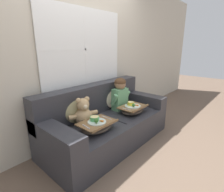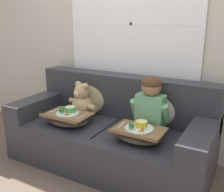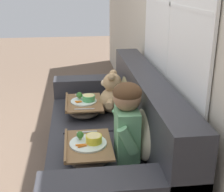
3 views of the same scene
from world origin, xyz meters
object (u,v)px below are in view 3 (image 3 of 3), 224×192
Objects in this scene: couch at (113,141)px; lap_tray_child at (88,150)px; throw_pillow_behind_teddy at (128,90)px; child_figure at (127,117)px; throw_pillow_behind_child at (147,128)px; lap_tray_teddy at (84,107)px; teddy_bear at (112,95)px.

couch reaches higher than lap_tray_child.
child_figure reaches higher than throw_pillow_behind_teddy.
child_figure is at bearing -10.36° from throw_pillow_behind_teddy.
throw_pillow_behind_child reaches higher than lap_tray_teddy.
child_figure is 1.28× the size of teddy_bear.
throw_pillow_behind_child reaches higher than throw_pillow_behind_teddy.
child_figure is at bearing 89.92° from lap_tray_child.
couch is 0.52m from throw_pillow_behind_child.
child_figure reaches higher than lap_tray_child.
throw_pillow_behind_teddy is 0.15m from teddy_bear.
child_figure reaches higher than throw_pillow_behind_child.
teddy_bear is 0.27m from lap_tray_teddy.
throw_pillow_behind_teddy is at bearing 169.64° from child_figure.
lap_tray_teddy is (0.00, -0.25, -0.10)m from teddy_bear.
throw_pillow_behind_teddy is at bearing -180.00° from throw_pillow_behind_child.
child_figure is (0.78, -0.14, 0.09)m from throw_pillow_behind_teddy.
throw_pillow_behind_teddy is at bearing 155.18° from couch.
lap_tray_teddy is at bearing -89.76° from teddy_bear.
couch is at bearing -174.45° from child_figure.
couch reaches higher than lap_tray_teddy.
throw_pillow_behind_child reaches higher than teddy_bear.
throw_pillow_behind_child is at bearing 10.63° from teddy_bear.
throw_pillow_behind_teddy reaches higher than lap_tray_teddy.
throw_pillow_behind_teddy is (-0.78, -0.00, 0.00)m from throw_pillow_behind_child.
child_figure is (0.39, 0.04, 0.38)m from couch.
couch is 4.51× the size of throw_pillow_behind_teddy.
throw_pillow_behind_child is 0.17m from child_figure.
throw_pillow_behind_child is 0.42m from lap_tray_child.
couch is at bearing -4.92° from teddy_bear.
child_figure is at bearing 0.31° from teddy_bear.
child_figure reaches higher than lap_tray_teddy.
lap_tray_child is 0.78m from lap_tray_teddy.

